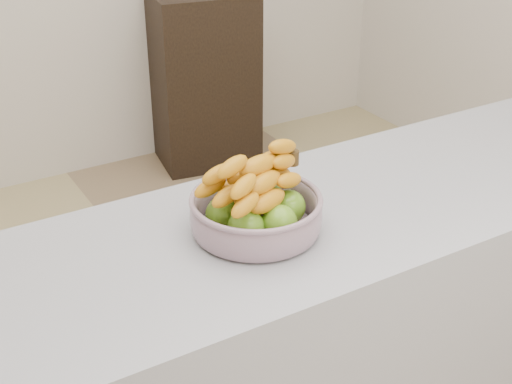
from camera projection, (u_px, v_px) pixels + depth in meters
counter at (313, 356)px, 1.92m from camera, size 2.00×0.60×0.90m
cabinet at (204, 79)px, 3.86m from camera, size 0.58×0.50×0.94m
fruit_bowl at (256, 209)px, 1.60m from camera, size 0.30×0.30×0.19m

